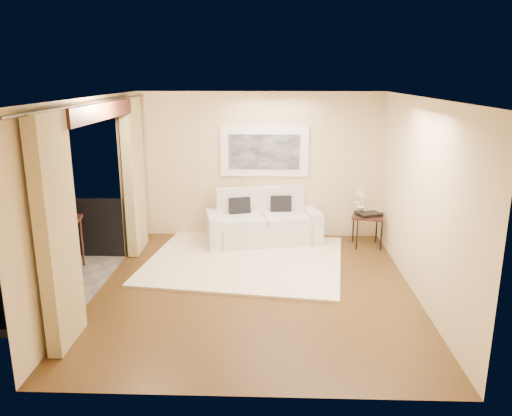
{
  "coord_description": "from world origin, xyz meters",
  "views": [
    {
      "loc": [
        0.24,
        -6.65,
        3.0
      ],
      "look_at": [
        -0.01,
        0.58,
        1.05
      ],
      "focal_mm": 35.0,
      "sensor_mm": 36.0,
      "label": 1
    }
  ],
  "objects_px": {
    "bistro_table": "(54,225)",
    "sofa": "(263,224)",
    "side_table": "(368,218)",
    "ice_bucket": "(48,212)",
    "balcony_chair_far": "(18,249)",
    "orchid": "(361,201)"
  },
  "relations": [
    {
      "from": "bistro_table",
      "to": "sofa",
      "type": "bearing_deg",
      "value": 26.35
    },
    {
      "from": "side_table",
      "to": "bistro_table",
      "type": "height_order",
      "value": "bistro_table"
    },
    {
      "from": "side_table",
      "to": "balcony_chair_far",
      "type": "xyz_separation_m",
      "value": [
        -5.41,
        -1.83,
        0.01
      ]
    },
    {
      "from": "orchid",
      "to": "bistro_table",
      "type": "distance_m",
      "value": 5.16
    },
    {
      "from": "side_table",
      "to": "ice_bucket",
      "type": "xyz_separation_m",
      "value": [
        -5.17,
        -1.26,
        0.42
      ]
    },
    {
      "from": "sofa",
      "to": "bistro_table",
      "type": "bearing_deg",
      "value": -165.65
    },
    {
      "from": "balcony_chair_far",
      "to": "ice_bucket",
      "type": "distance_m",
      "value": 0.74
    },
    {
      "from": "orchid",
      "to": "balcony_chair_far",
      "type": "height_order",
      "value": "orchid"
    },
    {
      "from": "sofa",
      "to": "side_table",
      "type": "height_order",
      "value": "sofa"
    },
    {
      "from": "sofa",
      "to": "orchid",
      "type": "xyz_separation_m",
      "value": [
        1.76,
        -0.0,
        0.46
      ]
    },
    {
      "from": "side_table",
      "to": "bistro_table",
      "type": "relative_size",
      "value": 0.76
    },
    {
      "from": "sofa",
      "to": "balcony_chair_far",
      "type": "height_order",
      "value": "sofa"
    },
    {
      "from": "side_table",
      "to": "bistro_table",
      "type": "bearing_deg",
      "value": -164.45
    },
    {
      "from": "bistro_table",
      "to": "orchid",
      "type": "bearing_deg",
      "value": 17.62
    },
    {
      "from": "orchid",
      "to": "balcony_chair_far",
      "type": "relative_size",
      "value": 0.49
    },
    {
      "from": "bistro_table",
      "to": "ice_bucket",
      "type": "height_order",
      "value": "ice_bucket"
    },
    {
      "from": "bistro_table",
      "to": "balcony_chair_far",
      "type": "xyz_separation_m",
      "value": [
        -0.37,
        -0.43,
        -0.23
      ]
    },
    {
      "from": "balcony_chair_far",
      "to": "sofa",
      "type": "bearing_deg",
      "value": -133.5
    },
    {
      "from": "bistro_table",
      "to": "ice_bucket",
      "type": "relative_size",
      "value": 4.2
    },
    {
      "from": "sofa",
      "to": "balcony_chair_far",
      "type": "relative_size",
      "value": 2.34
    },
    {
      "from": "bistro_table",
      "to": "side_table",
      "type": "bearing_deg",
      "value": 15.55
    },
    {
      "from": "orchid",
      "to": "ice_bucket",
      "type": "xyz_separation_m",
      "value": [
        -5.06,
        -1.42,
        0.14
      ]
    }
  ]
}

